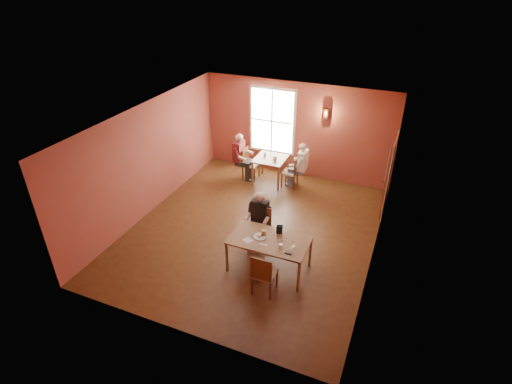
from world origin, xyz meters
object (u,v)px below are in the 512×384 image
at_px(main_table, 269,254).
at_px(chair_empty, 265,272).
at_px(chair_diner_main, 259,229).
at_px(diner_maroon, 250,157).
at_px(chair_diner_white, 290,172).
at_px(second_table, 270,170).
at_px(diner_white, 291,166).
at_px(diner_main, 259,225).
at_px(chair_diner_maroon, 251,164).

xyz_separation_m(main_table, chair_empty, (0.17, -0.70, 0.09)).
relative_size(chair_diner_main, diner_maroon, 0.71).
bearing_deg(main_table, chair_diner_white, 101.43).
distance_m(main_table, second_table, 4.10).
height_order(chair_diner_white, diner_white, diner_white).
height_order(diner_main, second_table, diner_main).
distance_m(main_table, chair_diner_main, 0.83).
bearing_deg(chair_diner_white, chair_diner_main, -175.05).
distance_m(main_table, diner_white, 3.92).
bearing_deg(diner_maroon, chair_diner_white, 90.00).
relative_size(main_table, diner_maroon, 1.20).
relative_size(diner_main, chair_empty, 1.32).
distance_m(main_table, chair_diner_maroon, 4.37).
distance_m(main_table, chair_empty, 0.73).
xyz_separation_m(diner_main, chair_diner_white, (-0.28, 3.22, -0.17)).
height_order(chair_empty, diner_maroon, diner_maroon).
relative_size(chair_diner_white, chair_diner_maroon, 0.97).
xyz_separation_m(chair_diner_main, second_table, (-0.93, 3.19, -0.10)).
bearing_deg(chair_diner_main, chair_diner_maroon, -63.70).
relative_size(diner_main, chair_diner_maroon, 1.32).
relative_size(diner_main, chair_diner_white, 1.36).
distance_m(chair_diner_white, diner_white, 0.20).
xyz_separation_m(diner_main, chair_diner_maroon, (-1.58, 3.22, -0.16)).
height_order(main_table, second_table, second_table).
height_order(chair_diner_main, second_table, chair_diner_main).
bearing_deg(chair_diner_white, diner_white, -90.00).
xyz_separation_m(chair_diner_main, diner_main, (-0.00, -0.03, 0.15)).
bearing_deg(chair_diner_maroon, diner_main, 26.08).
height_order(main_table, diner_maroon, diner_maroon).
xyz_separation_m(diner_white, diner_maroon, (-1.36, 0.00, 0.04)).
xyz_separation_m(main_table, diner_main, (-0.50, 0.62, 0.25)).
height_order(chair_empty, chair_diner_white, chair_empty).
relative_size(main_table, second_table, 1.87).
bearing_deg(chair_diner_maroon, chair_empty, 26.35).
bearing_deg(main_table, diner_main, 128.88).
distance_m(main_table, diner_main, 0.84).
height_order(chair_diner_white, chair_diner_maroon, chair_diner_maroon).
height_order(chair_empty, second_table, chair_empty).
bearing_deg(chair_diner_main, diner_white, -85.58).
bearing_deg(diner_white, chair_diner_white, 90.00).
height_order(diner_white, chair_diner_maroon, diner_white).
bearing_deg(chair_diner_main, main_table, 127.57).
distance_m(second_table, diner_maroon, 0.75).
xyz_separation_m(chair_diner_white, diner_maroon, (-1.33, 0.00, 0.24)).
bearing_deg(second_table, diner_white, 0.00).
height_order(chair_diner_main, chair_empty, chair_diner_main).
height_order(diner_main, chair_diner_white, diner_main).
bearing_deg(chair_diner_white, main_table, -168.57).
relative_size(chair_empty, diner_maroon, 0.69).
distance_m(chair_diner_main, chair_diner_maroon, 3.56).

